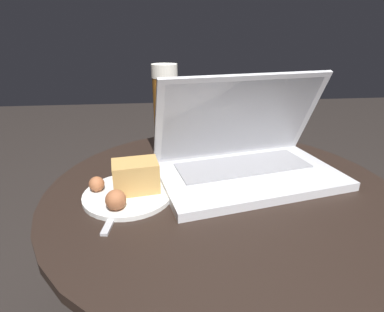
# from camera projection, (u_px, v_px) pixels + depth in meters

# --- Properties ---
(table) EXTENTS (0.71, 0.71, 0.49)m
(table) POSITION_uv_depth(u_px,v_px,m) (219.00, 234.00, 0.67)
(table) COLOR #515156
(table) RESTS_ON ground_plane
(laptop) EXTENTS (0.41, 0.29, 0.22)m
(laptop) POSITION_uv_depth(u_px,v_px,m) (246.00, 156.00, 0.65)
(laptop) COLOR silver
(laptop) RESTS_ON table
(beer_glass) EXTENTS (0.06, 0.06, 0.23)m
(beer_glass) POSITION_uv_depth(u_px,v_px,m) (166.00, 112.00, 0.73)
(beer_glass) COLOR brown
(beer_glass) RESTS_ON table
(snack_plate) EXTENTS (0.17, 0.17, 0.07)m
(snack_plate) POSITION_uv_depth(u_px,v_px,m) (130.00, 185.00, 0.57)
(snack_plate) COLOR silver
(snack_plate) RESTS_ON table
(fork) EXTENTS (0.04, 0.19, 0.01)m
(fork) POSITION_uv_depth(u_px,v_px,m) (122.00, 199.00, 0.57)
(fork) COLOR #B2B2B7
(fork) RESTS_ON table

